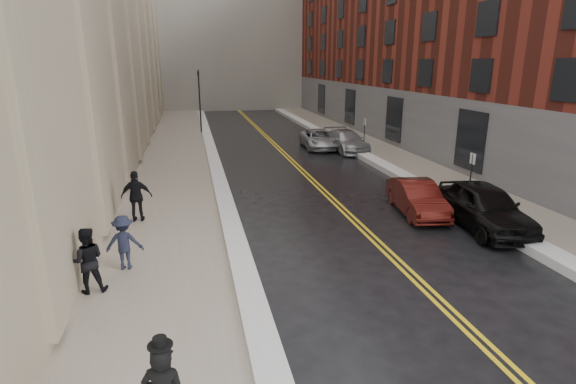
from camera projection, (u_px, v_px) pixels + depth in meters
name	position (u px, v px, depth m)	size (l,w,h in m)	color
ground	(360.00, 335.00, 10.01)	(160.00, 160.00, 0.00)	black
sidewalk_left	(173.00, 174.00, 24.09)	(4.00, 64.00, 0.15)	gray
sidewalk_right	(405.00, 162.00, 26.82)	(3.00, 64.00, 0.15)	gray
lane_stripe_a	(298.00, 169.00, 25.50)	(0.12, 64.00, 0.01)	gold
lane_stripe_b	(302.00, 168.00, 25.55)	(0.12, 64.00, 0.01)	gold
snow_ridge_left	(217.00, 170.00, 24.54)	(0.70, 60.80, 0.26)	white
snow_ridge_right	(377.00, 162.00, 26.43)	(0.85, 60.80, 0.30)	white
building_right	(478.00, 16.00, 32.61)	(14.00, 50.00, 18.00)	maroon
traffic_signal	(200.00, 97.00, 36.76)	(0.18, 0.15, 5.20)	black
parking_sign_near	(471.00, 174.00, 18.73)	(0.06, 0.35, 2.23)	black
parking_sign_far	(364.00, 132.00, 29.99)	(0.06, 0.35, 2.23)	black
car_black	(484.00, 206.00, 16.25)	(1.94, 4.82, 1.64)	black
car_maroon	(417.00, 198.00, 17.83)	(1.40, 4.00, 1.32)	#48100D
car_silver_near	(346.00, 141.00, 30.32)	(1.95, 4.80, 1.39)	#93969A
car_silver_far	(319.00, 139.00, 31.36)	(2.15, 4.66, 1.29)	#AAAEB2
pedestrian_a	(87.00, 260.00, 11.38)	(0.85, 0.66, 1.74)	black
pedestrian_b	(124.00, 242.00, 12.70)	(1.03, 0.59, 1.60)	black
pedestrian_c	(137.00, 196.00, 16.50)	(1.12, 0.46, 1.90)	black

